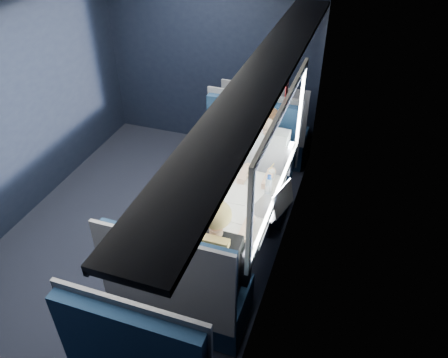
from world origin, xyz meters
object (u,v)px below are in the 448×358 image
(seat_bay_far, at_px, (183,293))
(woman, at_px, (219,258))
(bottle_small, at_px, (269,186))
(seat_row_front, at_px, (266,134))
(cup, at_px, (272,174))
(seat_bay_near, at_px, (244,172))
(table, at_px, (238,207))
(laptop, at_px, (275,204))
(man, at_px, (265,163))

(seat_bay_far, xyz_separation_m, woman, (0.25, 0.17, 0.31))
(seat_bay_far, xyz_separation_m, bottle_small, (0.41, 1.06, 0.42))
(seat_row_front, xyz_separation_m, cup, (0.38, -1.36, 0.37))
(seat_bay_near, bearing_deg, bottle_small, -57.94)
(seat_row_front, bearing_deg, woman, -84.30)
(table, bearing_deg, seat_bay_far, -101.78)
(seat_row_front, bearing_deg, seat_bay_near, -90.97)
(seat_bay_far, bearing_deg, bottle_small, 68.70)
(table, xyz_separation_m, seat_row_front, (-0.18, 1.80, -0.25))
(bottle_small, relative_size, cup, 2.58)
(seat_bay_near, relative_size, laptop, 3.30)
(woman, xyz_separation_m, laptop, (0.28, 0.69, 0.08))
(woman, height_order, cup, woman)
(seat_bay_far, xyz_separation_m, cup, (0.38, 1.31, 0.37))
(woman, bearing_deg, man, 90.00)
(table, distance_m, woman, 0.71)
(table, distance_m, seat_bay_near, 0.92)
(laptop, relative_size, cup, 4.71)
(table, xyz_separation_m, laptop, (0.34, -0.01, 0.14))
(man, distance_m, woman, 1.41)
(laptop, xyz_separation_m, bottle_small, (-0.11, 0.20, 0.02))
(table, height_order, seat_bay_near, seat_bay_near)
(seat_bay_near, distance_m, laptop, 1.11)
(seat_row_front, relative_size, woman, 0.88)
(woman, height_order, bottle_small, woman)
(table, relative_size, woman, 0.76)
(seat_bay_far, distance_m, bottle_small, 1.21)
(seat_bay_near, xyz_separation_m, seat_row_front, (0.02, 0.93, -0.01))
(seat_bay_near, height_order, seat_row_front, seat_bay_near)
(seat_row_front, relative_size, bottle_small, 5.54)
(seat_bay_near, relative_size, cup, 15.53)
(laptop, bearing_deg, man, 111.10)
(man, bearing_deg, woman, -90.00)
(seat_row_front, distance_m, woman, 2.54)
(seat_bay_far, height_order, bottle_small, seat_bay_far)
(seat_bay_near, relative_size, man, 0.95)
(seat_bay_near, xyz_separation_m, man, (0.27, -0.17, 0.30))
(table, xyz_separation_m, cup, (0.20, 0.44, 0.12))
(bottle_small, height_order, cup, bottle_small)
(table, relative_size, laptop, 2.62)
(laptop, bearing_deg, bottle_small, 119.19)
(seat_bay_near, bearing_deg, woman, -80.44)
(bottle_small, bearing_deg, woman, -100.37)
(laptop, xyz_separation_m, cup, (-0.14, 0.45, -0.03))
(seat_bay_far, distance_m, laptop, 1.08)
(seat_bay_near, distance_m, woman, 1.63)
(cup, bearing_deg, seat_bay_far, -106.26)
(table, height_order, seat_row_front, seat_row_front)
(woman, relative_size, laptop, 3.46)
(table, xyz_separation_m, woman, (0.07, -0.71, 0.06))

